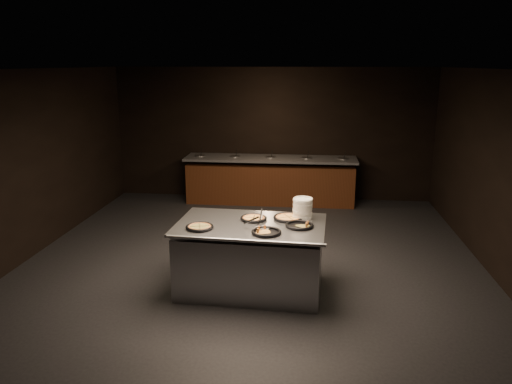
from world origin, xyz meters
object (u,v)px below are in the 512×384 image
serving_counter (251,258)px  pan_cheese_whole (254,218)px  plate_stack (303,209)px  pan_veggie_whole (200,227)px

serving_counter → pan_cheese_whole: (0.02, 0.17, 0.51)m
plate_stack → pan_veggie_whole: 1.42m
plate_stack → pan_cheese_whole: plate_stack is taller
serving_counter → plate_stack: plate_stack is taller
pan_veggie_whole → pan_cheese_whole: 0.78m
plate_stack → pan_cheese_whole: (-0.65, -0.13, -0.12)m
pan_veggie_whole → pan_cheese_whole: bearing=34.2°
serving_counter → plate_stack: 0.97m
plate_stack → pan_cheese_whole: bearing=-168.6°
plate_stack → pan_veggie_whole: (-1.30, -0.57, -0.12)m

